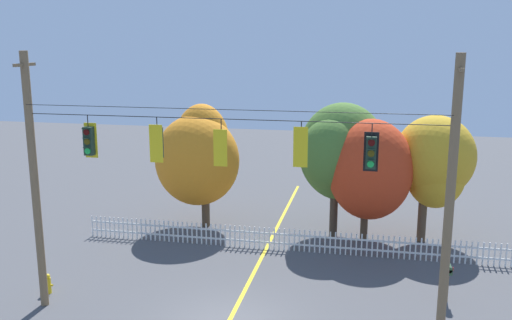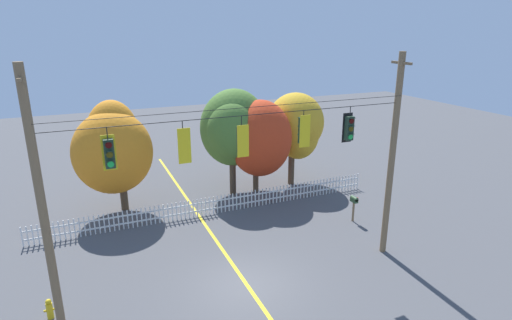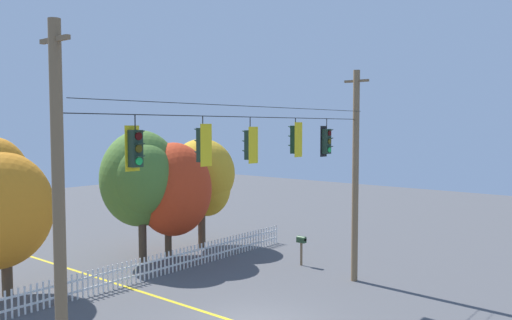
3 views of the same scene
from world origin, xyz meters
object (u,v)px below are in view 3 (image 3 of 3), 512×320
at_px(autumn_maple_mid, 142,179).
at_px(autumn_oak_far_east, 169,190).
at_px(traffic_signal_westbound_side, 203,145).
at_px(traffic_signal_northbound_secondary, 296,140).
at_px(roadside_mailbox, 301,241).
at_px(traffic_signal_northbound_primary, 250,145).
at_px(traffic_signal_southbound_primary, 326,141).
at_px(traffic_signal_eastbound_side, 135,148).
at_px(autumn_maple_far_west, 204,178).

height_order(autumn_maple_mid, autumn_oak_far_east, autumn_maple_mid).
height_order(traffic_signal_westbound_side, autumn_oak_far_east, traffic_signal_westbound_side).
xyz_separation_m(traffic_signal_northbound_secondary, roadside_mailbox, (4.94, 3.12, -4.92)).
relative_size(traffic_signal_northbound_primary, autumn_oak_far_east, 0.25).
xyz_separation_m(autumn_oak_far_east, roadside_mailbox, (2.97, -5.87, -2.25)).
xyz_separation_m(traffic_signal_southbound_primary, roadside_mailbox, (2.88, 3.10, -4.81)).
bearing_deg(traffic_signal_northbound_secondary, traffic_signal_northbound_primary, 179.99).
distance_m(traffic_signal_eastbound_side, traffic_signal_northbound_secondary, 6.90).
relative_size(traffic_signal_southbound_primary, autumn_maple_far_west, 0.25).
bearing_deg(traffic_signal_southbound_primary, autumn_maple_mid, 98.36).
distance_m(autumn_oak_far_east, roadside_mailbox, 6.95).
height_order(traffic_signal_westbound_side, roadside_mailbox, traffic_signal_westbound_side).
distance_m(traffic_signal_westbound_side, autumn_oak_far_east, 11.40).
bearing_deg(traffic_signal_southbound_primary, traffic_signal_northbound_secondary, -179.46).
relative_size(traffic_signal_westbound_side, autumn_maple_far_west, 0.24).
relative_size(traffic_signal_eastbound_side, autumn_maple_far_west, 0.24).
height_order(traffic_signal_northbound_primary, autumn_oak_far_east, traffic_signal_northbound_primary).
bearing_deg(roadside_mailbox, traffic_signal_southbound_primary, -132.91).
distance_m(traffic_signal_southbound_primary, autumn_oak_far_east, 9.33).
height_order(autumn_maple_mid, roadside_mailbox, autumn_maple_mid).
xyz_separation_m(traffic_signal_westbound_side, autumn_oak_far_east, (6.51, 8.99, -2.61)).
bearing_deg(traffic_signal_westbound_side, traffic_signal_northbound_primary, 0.01).
distance_m(traffic_signal_eastbound_side, traffic_signal_northbound_primary, 4.44).
bearing_deg(traffic_signal_northbound_primary, traffic_signal_northbound_secondary, -0.01).
xyz_separation_m(traffic_signal_eastbound_side, traffic_signal_southbound_primary, (8.96, 0.00, -0.02)).
distance_m(traffic_signal_westbound_side, roadside_mailbox, 11.11).
bearing_deg(traffic_signal_northbound_secondary, traffic_signal_westbound_side, 180.00).
relative_size(traffic_signal_westbound_side, autumn_maple_mid, 0.22).
height_order(traffic_signal_eastbound_side, traffic_signal_southbound_primary, same).
bearing_deg(autumn_maple_mid, traffic_signal_northbound_secondary, -94.08).
xyz_separation_m(traffic_signal_northbound_secondary, autumn_maple_mid, (0.67, 9.44, -2.04)).
xyz_separation_m(traffic_signal_eastbound_side, traffic_signal_northbound_secondary, (6.90, -0.02, 0.09)).
relative_size(traffic_signal_eastbound_side, autumn_maple_mid, 0.22).
bearing_deg(autumn_maple_mid, autumn_oak_far_east, -19.39).
bearing_deg(roadside_mailbox, autumn_maple_far_west, 89.73).
height_order(autumn_oak_far_east, autumn_maple_far_west, autumn_maple_far_west).
bearing_deg(traffic_signal_westbound_side, autumn_oak_far_east, 54.06).
bearing_deg(traffic_signal_southbound_primary, traffic_signal_eastbound_side, -180.00).
bearing_deg(traffic_signal_northbound_primary, traffic_signal_southbound_primary, 0.24).
bearing_deg(traffic_signal_southbound_primary, autumn_maple_far_west, 73.10).
xyz_separation_m(traffic_signal_southbound_primary, autumn_maple_mid, (-1.39, 9.42, -1.94)).
bearing_deg(traffic_signal_northbound_primary, traffic_signal_westbound_side, -179.99).
bearing_deg(traffic_signal_eastbound_side, traffic_signal_westbound_side, -0.46).
bearing_deg(autumn_maple_far_west, traffic_signal_northbound_secondary, -117.37).
height_order(traffic_signal_northbound_secondary, autumn_oak_far_east, traffic_signal_northbound_secondary).
relative_size(traffic_signal_eastbound_side, traffic_signal_northbound_primary, 0.98).
height_order(traffic_signal_eastbound_side, traffic_signal_westbound_side, same).
relative_size(autumn_maple_mid, autumn_maple_far_west, 1.08).
height_order(traffic_signal_eastbound_side, autumn_oak_far_east, traffic_signal_eastbound_side).
xyz_separation_m(traffic_signal_westbound_side, roadside_mailbox, (9.49, 3.12, -4.85)).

